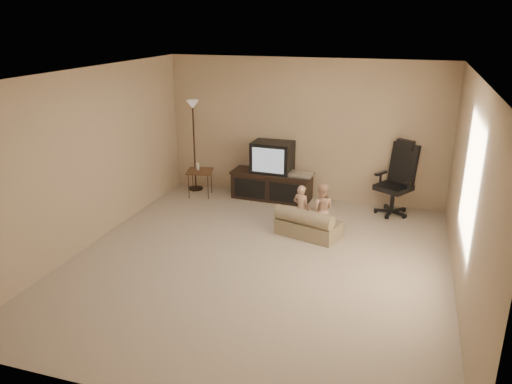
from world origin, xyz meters
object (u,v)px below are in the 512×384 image
side_table (200,171)px  toddler_left (301,209)px  office_chair (396,188)px  floor_lamp (193,125)px  tv_stand (272,176)px  child_sofa (307,225)px  toddler_right (321,209)px

side_table → toddler_left: size_ratio=0.87×
toddler_left → office_chair: bearing=-118.4°
floor_lamp → tv_stand: bearing=-2.2°
office_chair → side_table: size_ratio=1.87×
child_sofa → toddler_left: (-0.13, 0.12, 0.20)m
tv_stand → office_chair: office_chair is taller
toddler_left → toddler_right: toddler_right is taller
toddler_right → office_chair: bearing=-134.7°
side_table → toddler_right: toddler_right is taller
tv_stand → floor_lamp: 1.75m
office_chair → floor_lamp: 3.80m
tv_stand → floor_lamp: floor_lamp is taller
side_table → toddler_left: bearing=-26.2°
toddler_left → child_sofa: bearing=155.3°
office_chair → tv_stand: bearing=-151.1°
tv_stand → floor_lamp: bearing=-179.6°
tv_stand → office_chair: bearing=0.6°
office_chair → toddler_left: size_ratio=1.63×
side_table → floor_lamp: bearing=126.0°
floor_lamp → side_table: bearing=-54.0°
child_sofa → side_table: bearing=168.9°
floor_lamp → office_chair: bearing=-2.0°
side_table → floor_lamp: 0.87m
tv_stand → toddler_left: tv_stand is taller
side_table → office_chair: bearing=3.2°
toddler_right → floor_lamp: bearing=-32.7°
side_table → toddler_right: bearing=-23.6°
office_chair → child_sofa: bearing=-100.5°
tv_stand → child_sofa: (0.96, -1.44, -0.25)m
office_chair → toddler_right: 1.63m
tv_stand → toddler_right: bearing=-47.0°
floor_lamp → child_sofa: 3.11m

